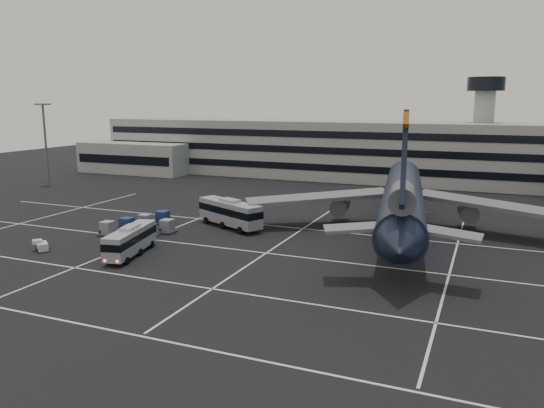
{
  "coord_description": "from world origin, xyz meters",
  "views": [
    {
      "loc": [
        37.43,
        -55.11,
        18.91
      ],
      "look_at": [
        10.08,
        10.51,
        5.0
      ],
      "focal_mm": 35.0,
      "sensor_mm": 36.0,
      "label": 1
    }
  ],
  "objects_px": {
    "uld_cluster": "(142,226)",
    "trijet_main": "(403,198)",
    "bus_near": "(131,239)",
    "bus_far": "(230,212)"
  },
  "relations": [
    {
      "from": "trijet_main",
      "to": "uld_cluster",
      "type": "relative_size",
      "value": 4.17
    },
    {
      "from": "bus_far",
      "to": "uld_cluster",
      "type": "bearing_deg",
      "value": 152.61
    },
    {
      "from": "bus_near",
      "to": "bus_far",
      "type": "xyz_separation_m",
      "value": [
        4.62,
        17.9,
        0.35
      ]
    },
    {
      "from": "bus_far",
      "to": "uld_cluster",
      "type": "height_order",
      "value": "bus_far"
    },
    {
      "from": "trijet_main",
      "to": "bus_near",
      "type": "bearing_deg",
      "value": -149.52
    },
    {
      "from": "uld_cluster",
      "to": "trijet_main",
      "type": "bearing_deg",
      "value": 20.94
    },
    {
      "from": "trijet_main",
      "to": "bus_near",
      "type": "xyz_separation_m",
      "value": [
        -29.28,
        -23.62,
        -3.2
      ]
    },
    {
      "from": "bus_near",
      "to": "uld_cluster",
      "type": "relative_size",
      "value": 0.79
    },
    {
      "from": "bus_near",
      "to": "bus_far",
      "type": "bearing_deg",
      "value": 63.16
    },
    {
      "from": "trijet_main",
      "to": "bus_near",
      "type": "distance_m",
      "value": 37.75
    }
  ]
}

